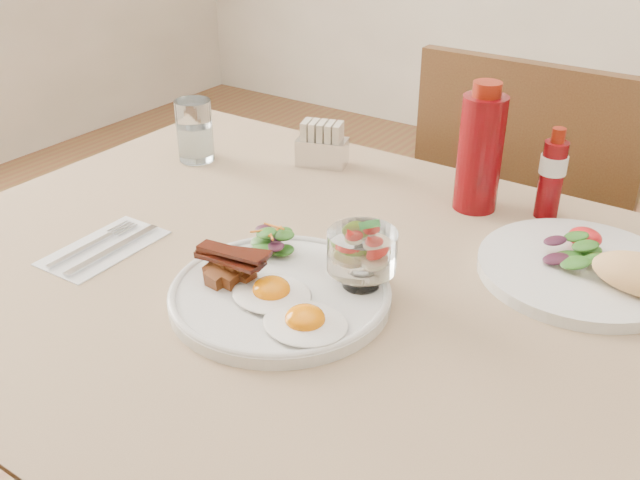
# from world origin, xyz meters

# --- Properties ---
(table) EXTENTS (1.33, 0.88, 0.75)m
(table) POSITION_xyz_m (0.00, 0.00, 0.66)
(table) COLOR brown
(table) RESTS_ON ground
(chair_far) EXTENTS (0.42, 0.42, 0.93)m
(chair_far) POSITION_xyz_m (0.00, 0.66, 0.52)
(chair_far) COLOR brown
(chair_far) RESTS_ON ground
(main_plate) EXTENTS (0.28, 0.28, 0.02)m
(main_plate) POSITION_xyz_m (-0.08, -0.08, 0.76)
(main_plate) COLOR silver
(main_plate) RESTS_ON table
(fried_eggs) EXTENTS (0.19, 0.14, 0.03)m
(fried_eggs) POSITION_xyz_m (-0.05, -0.11, 0.78)
(fried_eggs) COLOR white
(fried_eggs) RESTS_ON main_plate
(bacon_potato_pile) EXTENTS (0.11, 0.06, 0.05)m
(bacon_potato_pile) POSITION_xyz_m (-0.15, -0.09, 0.79)
(bacon_potato_pile) COLOR brown
(bacon_potato_pile) RESTS_ON main_plate
(side_salad) EXTENTS (0.07, 0.07, 0.04)m
(side_salad) POSITION_xyz_m (-0.15, -0.01, 0.78)
(side_salad) COLOR #1F4C14
(side_salad) RESTS_ON main_plate
(fruit_cup) EXTENTS (0.09, 0.09, 0.09)m
(fruit_cup) POSITION_xyz_m (-0.01, -0.01, 0.82)
(fruit_cup) COLOR white
(fruit_cup) RESTS_ON main_plate
(second_plate) EXTENTS (0.29, 0.27, 0.07)m
(second_plate) POSITION_xyz_m (0.23, 0.19, 0.77)
(second_plate) COLOR silver
(second_plate) RESTS_ON table
(ketchup_bottle) EXTENTS (0.07, 0.07, 0.20)m
(ketchup_bottle) POSITION_xyz_m (0.01, 0.31, 0.85)
(ketchup_bottle) COLOR #600509
(ketchup_bottle) RESTS_ON table
(hot_sauce_bottle) EXTENTS (0.05, 0.05, 0.14)m
(hot_sauce_bottle) POSITION_xyz_m (0.11, 0.35, 0.82)
(hot_sauce_bottle) COLOR #600509
(hot_sauce_bottle) RESTS_ON table
(sugar_caddy) EXTENTS (0.10, 0.07, 0.08)m
(sugar_caddy) POSITION_xyz_m (-0.29, 0.32, 0.79)
(sugar_caddy) COLOR silver
(sugar_caddy) RESTS_ON table
(water_glass) EXTENTS (0.06, 0.06, 0.11)m
(water_glass) POSITION_xyz_m (-0.49, 0.21, 0.80)
(water_glass) COLOR white
(water_glass) RESTS_ON table
(napkin_cutlery) EXTENTS (0.10, 0.18, 0.01)m
(napkin_cutlery) POSITION_xyz_m (-0.37, -0.11, 0.75)
(napkin_cutlery) COLOR silver
(napkin_cutlery) RESTS_ON table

